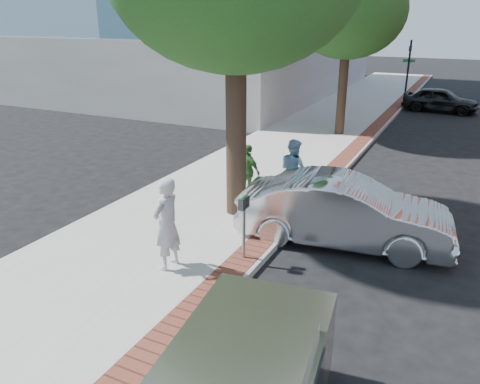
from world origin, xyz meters
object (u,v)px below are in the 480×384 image
Objects in this scene: person_gray at (166,224)px; person_officer at (293,170)px; sedan_silver at (344,212)px; person_green at (248,171)px; parking_meter at (244,213)px; bg_car at (440,100)px.

person_officer is (0.98, 4.76, -0.09)m from person_gray.
sedan_silver is (1.91, -1.77, -0.23)m from person_officer.
person_officer is 1.30m from person_green.
parking_meter is 20.74m from bg_car.
sedan_silver is at bearing -177.35° from bg_car.
person_green is at bearing 57.62° from sedan_silver.
person_officer reaches higher than person_green.
person_gray is at bearing 113.87° from person_green.
person_officer reaches higher than bg_car.
person_officer is at bearing -146.66° from person_green.
person_gray reaches higher than bg_car.
parking_meter is at bearing 178.27° from bg_car.
person_officer is at bearing 39.70° from sedan_silver.
person_green is at bearing -172.08° from person_gray.
person_green is 0.31× the size of sedan_silver.
sedan_silver reaches higher than bg_car.
person_gray is 0.40× the size of sedan_silver.
bg_car is (3.87, 17.18, -0.23)m from person_green.
bg_car is (3.58, 21.65, -0.44)m from person_gray.
person_green is at bearing 113.95° from parking_meter.
parking_meter is 2.58m from sedan_silver.
bg_car is at bearing 174.80° from person_gray.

